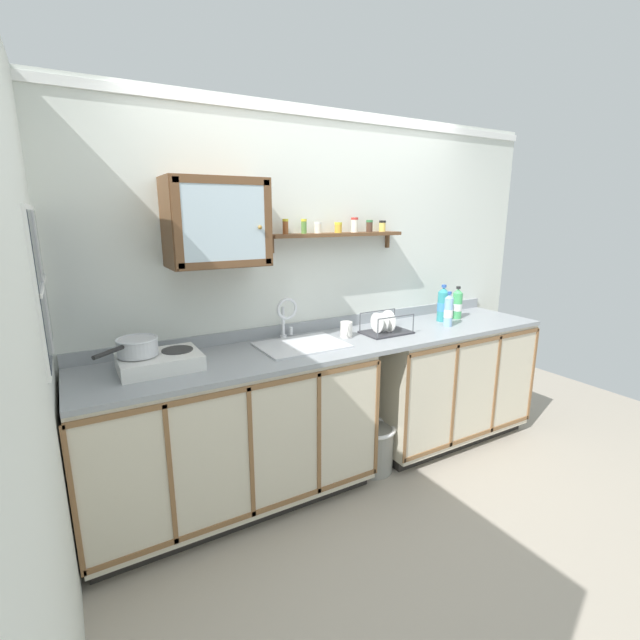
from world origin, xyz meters
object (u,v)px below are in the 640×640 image
Objects in this scene: sink at (300,348)px; dish_rack at (385,328)px; saucepan at (137,346)px; trash_bin at (373,447)px; bottle_soda_green_1 at (457,304)px; bottle_detergent_teal_0 at (443,305)px; hot_plate_stove at (160,361)px; mug at (346,329)px; bottle_water_blue_2 at (448,311)px; wall_cabinet at (217,223)px.

sink reaches higher than dish_rack.
trash_bin is at bearing -6.89° from saucepan.
bottle_soda_green_1 is at bearing 0.64° from saucepan.
sink is at bearing -178.80° from bottle_detergent_teal_0.
hot_plate_stove is 1.60m from trash_bin.
bottle_soda_green_1 is at bearing 5.88° from dish_rack.
mug is (1.24, 0.03, 0.01)m from hot_plate_stove.
bottle_soda_green_1 is 2.24× the size of mug.
bottle_soda_green_1 is 1.34m from trash_bin.
hot_plate_stove reaches higher than trash_bin.
bottle_water_blue_2 is at bearing 4.12° from trash_bin.
saucepan reaches higher than mug.
mug reaches higher than trash_bin.
dish_rack is at bearing 35.68° from trash_bin.
mug is (-0.83, 0.13, -0.06)m from bottle_water_blue_2.
bottle_detergent_teal_0 is 1.23m from trash_bin.
wall_cabinet is at bearing 177.54° from bottle_soda_green_1.
hot_plate_stove is 2.33m from bottle_soda_green_1.
sink is 1.61× the size of saucepan.
sink is at bearing -178.44° from bottle_soda_green_1.
bottle_soda_green_1 is at bearing 4.16° from bottle_detergent_teal_0.
dish_rack is 1.01× the size of trash_bin.
dish_rack is at bearing -8.28° from wall_cabinet.
dish_rack is (0.66, -0.04, 0.06)m from sink.
bottle_soda_green_1 is 0.99× the size of bottle_water_blue_2.
bottle_water_blue_2 is (2.18, -0.13, -0.02)m from saucepan.
bottle_detergent_teal_0 is (1.28, 0.03, 0.15)m from sink.
bottle_soda_green_1 is at bearing 1.56° from sink.
trash_bin is at bearing -144.32° from dish_rack.
sink is 0.66m from dish_rack.
hot_plate_stove is at bearing -178.76° from mug.
wall_cabinet reaches higher than bottle_soda_green_1.
saucepan is (-0.11, 0.02, 0.10)m from hot_plate_stove.
mug is 0.87m from trash_bin.
sink is 1.27× the size of hot_plate_stove.
sink is 1.21m from bottle_water_blue_2.
saucepan is (-0.98, 0.01, 0.16)m from sink.
mug is 0.21× the size of wall_cabinet.
sink is 0.38m from mug.
bottle_soda_green_1 is (2.43, 0.03, -0.02)m from saucepan.
sink reaches higher than trash_bin.
saucepan is at bearing 179.27° from sink.
bottle_detergent_teal_0 is 0.85× the size of dish_rack.
sink is 0.99m from saucepan.
bottle_detergent_teal_0 is at bearing 0.94° from hot_plate_stove.
saucepan is at bearing 168.78° from hot_plate_stove.
sink is 2.07× the size of bottle_soda_green_1.
dish_rack is (1.64, -0.05, -0.10)m from saucepan.
mug is (1.35, 0.01, -0.09)m from saucepan.
wall_cabinet is at bearing 172.95° from mug.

